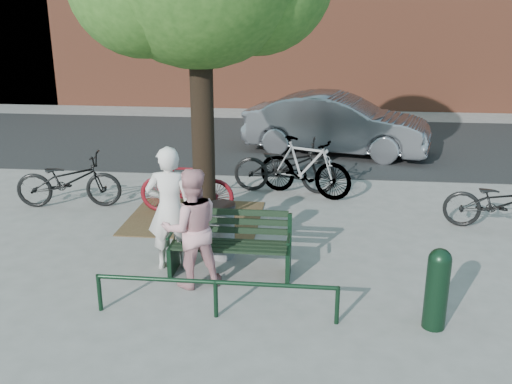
# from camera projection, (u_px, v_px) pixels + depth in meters

# --- Properties ---
(ground) EXTENTS (90.00, 90.00, 0.00)m
(ground) POSITION_uv_depth(u_px,v_px,m) (231.00, 274.00, 8.30)
(ground) COLOR gray
(ground) RESTS_ON ground
(dirt_pit) EXTENTS (2.40, 2.00, 0.02)m
(dirt_pit) POSITION_uv_depth(u_px,v_px,m) (195.00, 218.00, 10.48)
(dirt_pit) COLOR brown
(dirt_pit) RESTS_ON ground
(road) EXTENTS (40.00, 7.00, 0.01)m
(road) POSITION_uv_depth(u_px,v_px,m) (275.00, 142.00, 16.33)
(road) COLOR black
(road) RESTS_ON ground
(park_bench) EXTENTS (1.74, 0.54, 0.97)m
(park_bench) POSITION_uv_depth(u_px,v_px,m) (231.00, 242.00, 8.23)
(park_bench) COLOR black
(park_bench) RESTS_ON ground
(guard_railing) EXTENTS (3.06, 0.06, 0.51)m
(guard_railing) POSITION_uv_depth(u_px,v_px,m) (215.00, 288.00, 7.04)
(guard_railing) COLOR black
(guard_railing) RESTS_ON ground
(person_left) EXTENTS (0.73, 0.54, 1.85)m
(person_left) POSITION_uv_depth(u_px,v_px,m) (170.00, 209.00, 8.25)
(person_left) COLOR silver
(person_left) RESTS_ON ground
(person_right) EXTENTS (1.00, 0.90, 1.68)m
(person_right) POSITION_uv_depth(u_px,v_px,m) (191.00, 228.00, 7.75)
(person_right) COLOR #CB8C91
(person_right) RESTS_ON ground
(bollard) EXTENTS (0.28, 0.28, 1.03)m
(bollard) POSITION_uv_depth(u_px,v_px,m) (437.00, 286.00, 6.77)
(bollard) COLOR black
(bollard) RESTS_ON ground
(litter_bin) EXTENTS (0.43, 0.43, 0.87)m
(litter_bin) POSITION_uv_depth(u_px,v_px,m) (222.00, 230.00, 8.75)
(litter_bin) COLOR gray
(litter_bin) RESTS_ON ground
(bicycle_a) EXTENTS (2.08, 0.99, 1.05)m
(bicycle_a) POSITION_uv_depth(u_px,v_px,m) (69.00, 181.00, 10.95)
(bicycle_a) COLOR black
(bicycle_a) RESTS_ON ground
(bicycle_b) EXTENTS (1.80, 0.55, 1.08)m
(bicycle_b) POSITION_uv_depth(u_px,v_px,m) (186.00, 186.00, 10.59)
(bicycle_b) COLOR #600D14
(bicycle_b) RESTS_ON ground
(bicycle_c) EXTENTS (2.17, 0.84, 1.12)m
(bicycle_c) POSITION_uv_depth(u_px,v_px,m) (285.00, 166.00, 11.81)
(bicycle_c) COLOR black
(bicycle_c) RESTS_ON ground
(bicycle_d) EXTENTS (2.08, 1.31, 1.21)m
(bicycle_d) POSITION_uv_depth(u_px,v_px,m) (305.00, 167.00, 11.57)
(bicycle_d) COLOR gray
(bicycle_d) RESTS_ON ground
(bicycle_e) EXTENTS (2.00, 1.07, 1.00)m
(bicycle_e) POSITION_uv_depth(u_px,v_px,m) (502.00, 203.00, 9.78)
(bicycle_e) COLOR black
(bicycle_e) RESTS_ON ground
(parked_car) EXTENTS (5.01, 2.71, 1.57)m
(parked_car) POSITION_uv_depth(u_px,v_px,m) (337.00, 124.00, 14.89)
(parked_car) COLOR slate
(parked_car) RESTS_ON ground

